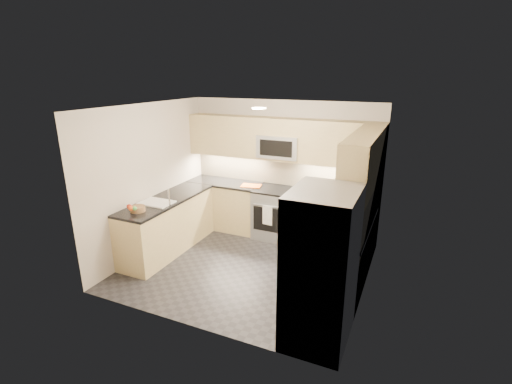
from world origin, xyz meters
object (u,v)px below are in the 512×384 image
Objects in this scene: cutting_board at (251,186)px; utensil_bowl at (350,193)px; gas_range at (276,214)px; refrigerator at (321,268)px; fruit_basket at (138,209)px; microwave at (280,146)px.

utensil_bowl is at bearing 3.03° from cutting_board.
refrigerator is (1.45, -2.43, 0.45)m from gas_range.
fruit_basket is at bearing -128.11° from gas_range.
utensil_bowl is at bearing -2.60° from microwave.
utensil_bowl is (1.30, 0.07, 0.56)m from gas_range.
cutting_board is (-1.95, 2.40, 0.05)m from refrigerator.
utensil_bowl is at bearing 35.41° from fruit_basket.
gas_range is 1.42m from utensil_bowl.
refrigerator reaches higher than gas_range.
microwave reaches higher than refrigerator.
gas_range is at bearing -90.00° from microwave.
refrigerator is at bearing -86.57° from utensil_bowl.
microwave is 2.09× the size of cutting_board.
fruit_basket is (-1.03, -1.91, 0.04)m from cutting_board.
refrigerator is at bearing -9.25° from fruit_basket.
utensil_bowl reaches higher than gas_range.
gas_range is at bearing 3.37° from cutting_board.
microwave is 2.66m from fruit_basket.
utensil_bowl is (1.30, -0.06, -0.69)m from microwave.
microwave reaches higher than gas_range.
utensil_bowl is 0.71× the size of cutting_board.
fruit_basket reaches higher than gas_range.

